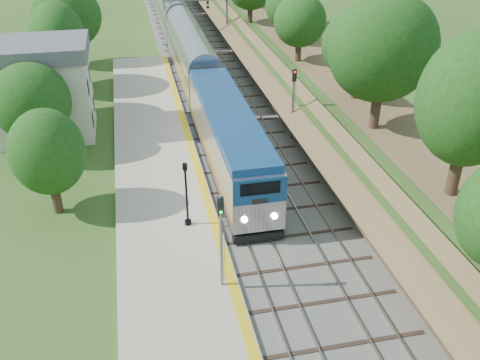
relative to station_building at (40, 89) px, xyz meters
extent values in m
cube|color=#4C4944|center=(16.00, 30.00, -4.03)|extent=(9.50, 170.00, 0.12)
cube|color=gray|center=(13.28, 30.00, -3.89)|extent=(0.08, 170.00, 0.16)
cube|color=gray|center=(14.72, 30.00, -3.89)|extent=(0.08, 170.00, 0.16)
cube|color=gray|center=(17.28, 30.00, -3.89)|extent=(0.08, 170.00, 0.16)
cube|color=gray|center=(18.72, 30.00, -3.89)|extent=(0.08, 170.00, 0.16)
cube|color=#AD9F8C|center=(8.80, -14.00, -3.90)|extent=(6.40, 68.00, 0.38)
cube|color=gold|center=(11.65, -14.00, -3.70)|extent=(0.55, 68.00, 0.01)
cube|color=brown|center=(25.50, 30.00, -2.59)|extent=(9.00, 170.00, 3.00)
cube|color=brown|center=(21.60, 30.00, -2.79)|extent=(4.47, 170.00, 4.54)
cylinder|color=#332316|center=(24.00, -20.00, 0.22)|extent=(0.60, 0.60, 2.62)
sphere|color=#193C10|center=(24.00, -20.00, 3.79)|extent=(5.70, 5.70, 5.70)
cylinder|color=#332316|center=(24.00, 30.00, 0.22)|extent=(0.60, 0.60, 2.62)
cube|color=beige|center=(0.00, 0.00, -0.69)|extent=(8.00, 6.00, 6.80)
cube|color=#53575B|center=(0.00, 0.00, 3.31)|extent=(8.60, 6.60, 1.20)
cube|color=black|center=(4.01, -1.80, -2.29)|extent=(0.05, 1.10, 1.30)
cube|color=black|center=(4.01, 1.80, -2.29)|extent=(0.05, 1.10, 1.30)
cube|color=black|center=(4.01, -1.80, 0.51)|extent=(0.05, 1.10, 1.30)
cube|color=black|center=(4.01, 1.80, 0.51)|extent=(0.05, 1.10, 1.30)
cylinder|color=slate|center=(12.50, 25.00, -0.99)|extent=(0.24, 0.24, 6.20)
cylinder|color=slate|center=(20.50, 25.00, -0.99)|extent=(0.24, 0.24, 6.20)
cube|color=black|center=(14.00, 24.85, 1.11)|extent=(0.30, 0.20, 0.90)
cube|color=black|center=(18.00, 24.85, 1.11)|extent=(0.30, 0.20, 0.90)
cylinder|color=#332316|center=(2.00, -4.00, -2.86)|extent=(0.60, 0.60, 2.45)
sphere|color=#193C10|center=(2.00, -4.00, 0.46)|extent=(5.32, 5.32, 5.32)
cylinder|color=#332316|center=(2.00, 12.00, -2.86)|extent=(0.60, 0.60, 2.45)
sphere|color=#193C10|center=(2.00, 12.00, 0.46)|extent=(5.32, 5.32, 5.32)
cube|color=black|center=(14.00, -9.66, -3.49)|extent=(2.95, 18.46, 0.64)
cube|color=#B7BAC1|center=(14.00, -9.66, -1.35)|extent=(3.20, 19.23, 3.63)
cube|color=navy|center=(14.00, -9.66, 0.70)|extent=(3.08, 18.46, 0.47)
cube|color=navy|center=(14.00, -19.31, -0.34)|extent=(3.17, 0.10, 1.60)
cube|color=black|center=(14.00, -19.35, -0.12)|extent=(2.35, 0.06, 0.80)
cube|color=#AD1810|center=(14.00, -9.66, -2.58)|extent=(3.22, 18.85, 0.11)
cube|color=#B7BAC1|center=(14.00, 11.24, -1.73)|extent=(3.20, 21.37, 4.17)
cube|color=#B7BAC1|center=(14.00, 33.20, -1.73)|extent=(3.20, 21.37, 4.17)
cylinder|color=black|center=(10.04, -16.78, -3.57)|extent=(0.42, 0.42, 0.29)
cylinder|color=black|center=(10.04, -16.78, -1.69)|extent=(0.13, 0.13, 3.75)
cube|color=black|center=(10.04, -16.78, 0.38)|extent=(0.32, 0.32, 0.39)
cube|color=silver|center=(10.04, -16.78, 0.38)|extent=(0.23, 0.23, 0.29)
cylinder|color=slate|center=(11.10, -22.83, -0.94)|extent=(0.17, 0.17, 5.54)
cube|color=black|center=(11.10, -22.83, 1.25)|extent=(0.32, 0.21, 0.95)
cylinder|color=#0CE526|center=(11.10, -22.95, 1.25)|extent=(0.15, 0.06, 0.15)
cylinder|color=slate|center=(20.20, -5.41, -0.92)|extent=(0.18, 0.18, 6.10)
cube|color=black|center=(20.20, -5.41, 1.54)|extent=(0.33, 0.22, 0.98)
cylinder|color=#FF0C0C|center=(20.20, -5.54, 1.54)|extent=(0.16, 0.06, 0.16)
camera|label=1|loc=(7.46, -44.61, 15.21)|focal=40.00mm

